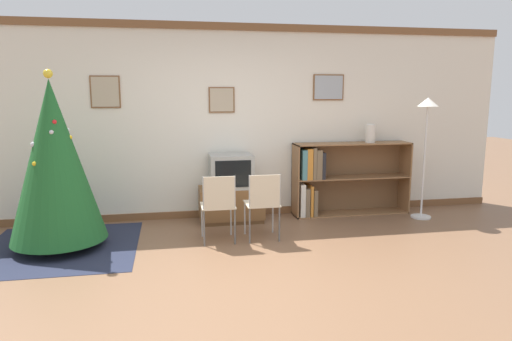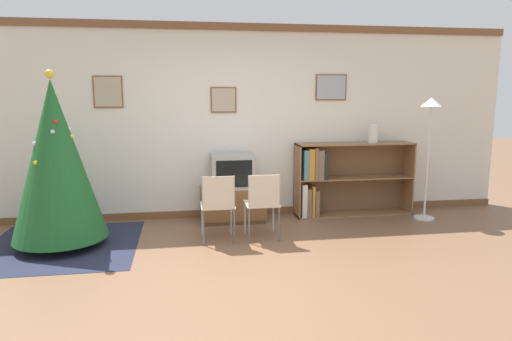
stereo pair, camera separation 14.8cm
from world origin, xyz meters
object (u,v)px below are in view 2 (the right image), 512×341
object	(u,v)px
bookshelf	(334,179)
vase	(373,133)
folding_chair_left	(218,204)
folding_chair_right	(263,202)
tv_console	(233,204)
christmas_tree	(56,161)
standing_lamp	(430,127)
television	(232,171)

from	to	relation	value
bookshelf	vase	distance (m)	0.86
folding_chair_left	folding_chair_right	size ratio (longest dim) A/B	1.00
tv_console	vase	world-z (taller)	vase
christmas_tree	vase	xyz separation A→B (m)	(4.13, 0.83, 0.18)
vase	standing_lamp	world-z (taller)	standing_lamp
television	bookshelf	distance (m)	1.51
television	bookshelf	world-z (taller)	bookshelf
folding_chair_left	vase	distance (m)	2.61
folding_chair_right	bookshelf	world-z (taller)	bookshelf
folding_chair_right	standing_lamp	xyz separation A→B (m)	(2.42, 0.56, 0.83)
bookshelf	vase	world-z (taller)	vase
tv_console	christmas_tree	bearing A→B (deg)	-160.02
christmas_tree	folding_chair_left	distance (m)	1.89
christmas_tree	television	size ratio (longest dim) A/B	3.46
folding_chair_left	vase	size ratio (longest dim) A/B	3.04
standing_lamp	folding_chair_right	bearing A→B (deg)	-166.96
christmas_tree	vase	distance (m)	4.21
tv_console	standing_lamp	xyz separation A→B (m)	(2.68, -0.34, 1.06)
tv_console	folding_chair_right	size ratio (longest dim) A/B	1.07
christmas_tree	folding_chair_left	size ratio (longest dim) A/B	2.45
folding_chair_right	vase	distance (m)	2.15
bookshelf	standing_lamp	world-z (taller)	standing_lamp
folding_chair_right	vase	bearing A→B (deg)	28.59
television	vase	bearing A→B (deg)	2.04
television	folding_chair_left	distance (m)	0.97
bookshelf	standing_lamp	xyz separation A→B (m)	(1.19, -0.42, 0.77)
christmas_tree	folding_chair_right	xyz separation A→B (m)	(2.35, -0.14, -0.53)
television	folding_chair_right	bearing A→B (deg)	-73.36
christmas_tree	tv_console	world-z (taller)	christmas_tree
vase	christmas_tree	bearing A→B (deg)	-168.69
christmas_tree	folding_chair_left	bearing A→B (deg)	-4.58
folding_chair_right	standing_lamp	size ratio (longest dim) A/B	0.48
folding_chair_left	christmas_tree	bearing A→B (deg)	175.42
bookshelf	television	bearing A→B (deg)	-176.72
folding_chair_left	television	bearing A→B (deg)	73.36
christmas_tree	bookshelf	world-z (taller)	christmas_tree
christmas_tree	tv_console	bearing A→B (deg)	19.98
folding_chair_left	bookshelf	size ratio (longest dim) A/B	0.48
folding_chair_left	folding_chair_right	distance (m)	0.54
christmas_tree	standing_lamp	xyz separation A→B (m)	(4.76, 0.41, 0.30)
tv_console	folding_chair_right	bearing A→B (deg)	-73.41
vase	folding_chair_left	bearing A→B (deg)	-157.27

